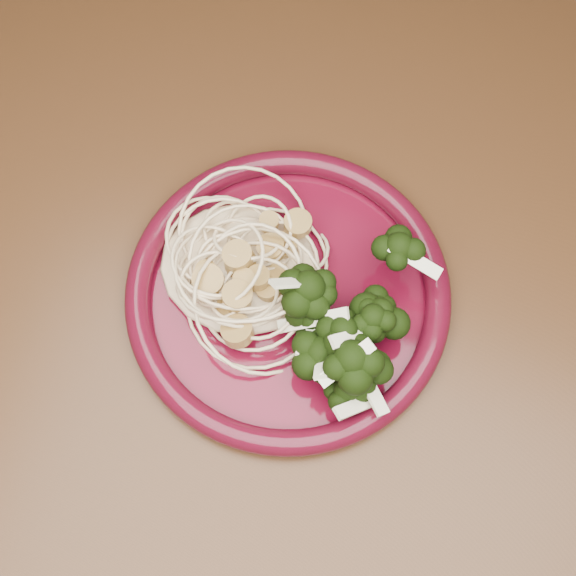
{
  "coord_description": "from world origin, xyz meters",
  "views": [
    {
      "loc": [
        -0.04,
        -0.15,
        1.31
      ],
      "look_at": [
        -0.11,
        0.05,
        0.77
      ],
      "focal_mm": 50.0,
      "sensor_mm": 36.0,
      "label": 1
    }
  ],
  "objects": [
    {
      "name": "dining_table",
      "position": [
        0.0,
        0.0,
        0.65
      ],
      "size": [
        1.2,
        0.8,
        0.75
      ],
      "color": "#472814",
      "rests_on": "ground"
    },
    {
      "name": "dinner_plate",
      "position": [
        -0.11,
        0.05,
        0.76
      ],
      "size": [
        0.28,
        0.28,
        0.02
      ],
      "rotation": [
        0.0,
        0.0,
        -0.18
      ],
      "color": "#4E0718",
      "rests_on": "dining_table"
    },
    {
      "name": "scallop_cluster",
      "position": [
        -0.15,
        0.06,
        0.8
      ],
      "size": [
        0.13,
        0.13,
        0.04
      ],
      "primitive_type": null,
      "rotation": [
        0.0,
        0.0,
        -0.18
      ],
      "color": "#B38E4A",
      "rests_on": "spaghetti_pile"
    },
    {
      "name": "spaghetti_pile",
      "position": [
        -0.15,
        0.06,
        0.77
      ],
      "size": [
        0.14,
        0.12,
        0.03
      ],
      "primitive_type": "ellipsoid",
      "rotation": [
        0.0,
        0.0,
        -0.18
      ],
      "color": "beige",
      "rests_on": "dinner_plate"
    },
    {
      "name": "onion_garnish",
      "position": [
        -0.06,
        0.04,
        0.81
      ],
      "size": [
        0.07,
        0.09,
        0.05
      ],
      "primitive_type": null,
      "rotation": [
        0.0,
        0.0,
        -0.18
      ],
      "color": "white",
      "rests_on": "broccoli_pile"
    },
    {
      "name": "broccoli_pile",
      "position": [
        -0.06,
        0.04,
        0.78
      ],
      "size": [
        0.1,
        0.15,
        0.05
      ],
      "primitive_type": "ellipsoid",
      "rotation": [
        0.0,
        0.0,
        -0.18
      ],
      "color": "black",
      "rests_on": "dinner_plate"
    }
  ]
}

